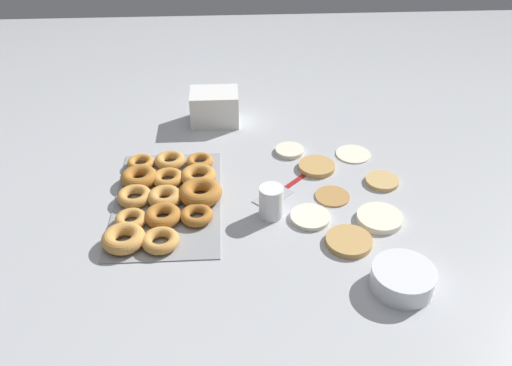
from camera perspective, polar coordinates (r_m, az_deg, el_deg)
The scene contains 14 objects.
ground_plane at distance 1.51m, azimuth 4.34°, elevation -0.69°, with size 3.00×3.00×0.00m, color #B2B5BA.
pancake_0 at distance 1.58m, azimuth 13.13°, elevation 0.21°, with size 0.09×0.09×0.01m, color tan.
pancake_1 at distance 1.41m, azimuth 5.73°, elevation -3.59°, with size 0.10×0.10×0.01m, color silver.
pancake_2 at distance 1.68m, azimuth 10.19°, elevation 3.07°, with size 0.11×0.11×0.01m, color silver.
pancake_3 at distance 1.49m, azimuth 8.05°, elevation -1.32°, with size 0.10×0.10×0.01m, color #B27F42.
pancake_4 at distance 1.43m, azimuth 12.88°, elevation -3.61°, with size 0.12×0.12×0.02m, color silver.
pancake_5 at distance 1.35m, azimuth 9.75°, elevation -6.07°, with size 0.11×0.11×0.02m, color tan.
pancake_6 at distance 1.67m, azimuth 3.59°, elevation 3.43°, with size 0.09×0.09×0.01m, color silver.
pancake_7 at distance 1.60m, azimuth 6.40°, elevation 1.73°, with size 0.11×0.11×0.02m, color tan.
donut_tray at distance 1.48m, azimuth -9.48°, elevation -1.37°, with size 0.47×0.29×0.04m.
batter_bowl at distance 1.26m, azimuth 15.20°, elevation -9.68°, with size 0.14×0.14×0.05m.
container_stack at distance 1.82m, azimuth -4.39°, elevation 7.97°, with size 0.12×0.16×0.11m.
paper_cup at distance 1.39m, azimuth 1.60°, elevation -2.01°, with size 0.06×0.06×0.09m.
spatula at distance 1.50m, azimuth 2.48°, elevation -0.96°, with size 0.20×0.20×0.01m.
Camera 1 is at (1.21, -0.18, 0.89)m, focal length 38.00 mm.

